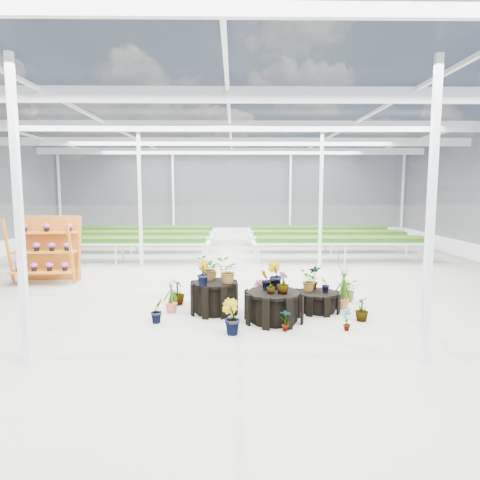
{
  "coord_description": "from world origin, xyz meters",
  "views": [
    {
      "loc": [
        0.12,
        -10.22,
        2.61
      ],
      "look_at": [
        0.27,
        0.7,
        1.3
      ],
      "focal_mm": 32.0,
      "sensor_mm": 36.0,
      "label": 1
    }
  ],
  "objects_px": {
    "plinth_tall": "(214,297)",
    "plinth_low": "(317,302)",
    "plinth_mid": "(274,307)",
    "shelf_rack": "(45,250)"
  },
  "relations": [
    {
      "from": "plinth_tall",
      "to": "shelf_rack",
      "type": "relative_size",
      "value": 0.53
    },
    {
      "from": "plinth_tall",
      "to": "plinth_low",
      "type": "relative_size",
      "value": 1.04
    },
    {
      "from": "plinth_low",
      "to": "shelf_rack",
      "type": "relative_size",
      "value": 0.51
    },
    {
      "from": "plinth_low",
      "to": "plinth_tall",
      "type": "bearing_deg",
      "value": -177.4
    },
    {
      "from": "shelf_rack",
      "to": "plinth_low",
      "type": "bearing_deg",
      "value": -24.57
    },
    {
      "from": "shelf_rack",
      "to": "plinth_tall",
      "type": "bearing_deg",
      "value": -34.0
    },
    {
      "from": "plinth_tall",
      "to": "shelf_rack",
      "type": "distance_m",
      "value": 5.71
    },
    {
      "from": "plinth_tall",
      "to": "plinth_mid",
      "type": "relative_size",
      "value": 0.86
    },
    {
      "from": "plinth_tall",
      "to": "shelf_rack",
      "type": "bearing_deg",
      "value": 148.17
    },
    {
      "from": "plinth_mid",
      "to": "shelf_rack",
      "type": "bearing_deg",
      "value": 149.18
    }
  ]
}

